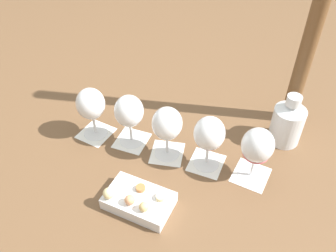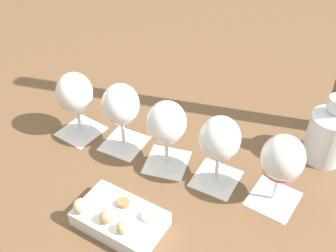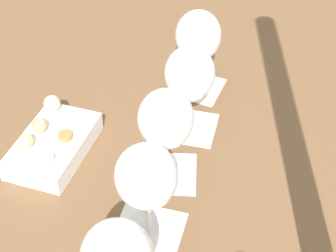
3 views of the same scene
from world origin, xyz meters
name	(u,v)px [view 2 (image 2 of 3)]	position (x,y,z in m)	size (l,w,h in m)	color
ground_plane	(169,162)	(0.00, 0.00, 0.00)	(8.00, 8.00, 0.00)	brown
tasting_card_0	(273,199)	(-0.16, 0.19, 0.00)	(0.14, 0.13, 0.00)	white
tasting_card_1	(216,179)	(-0.07, 0.09, 0.00)	(0.14, 0.14, 0.00)	white
tasting_card_2	(167,162)	(0.01, 0.00, 0.00)	(0.14, 0.14, 0.00)	white
tasting_card_3	(124,143)	(0.07, -0.10, 0.00)	(0.14, 0.14, 0.00)	white
tasting_card_4	(81,131)	(0.16, -0.19, 0.00)	(0.14, 0.13, 0.00)	white
wine_glass_0	(282,161)	(-0.16, 0.19, 0.11)	(0.09, 0.09, 0.17)	white
wine_glass_1	(220,142)	(-0.07, 0.09, 0.11)	(0.09, 0.09, 0.17)	white
wine_glass_2	(167,126)	(0.01, 0.00, 0.11)	(0.09, 0.09, 0.17)	white
wine_glass_3	(121,107)	(0.07, -0.10, 0.11)	(0.09, 0.09, 0.17)	white
wine_glass_4	(75,95)	(0.16, -0.19, 0.11)	(0.09, 0.09, 0.17)	white
ceramic_vase	(329,133)	(-0.34, 0.13, 0.07)	(0.10, 0.10, 0.17)	silver
snack_dish	(119,219)	(0.16, 0.13, 0.02)	(0.19, 0.20, 0.07)	silver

